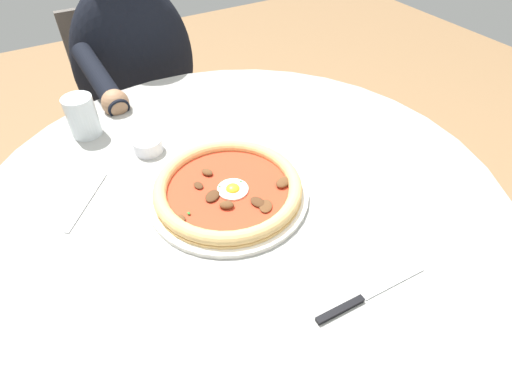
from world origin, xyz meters
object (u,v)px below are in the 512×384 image
Objects in this scene: water_glass at (83,118)px; steak_knife at (358,301)px; fork_utensil at (87,201)px; diner_person at (147,116)px; ramekin_capers at (148,145)px; pizza_on_plate at (228,189)px; cafe_chair_diner at (136,100)px; dining_table at (243,240)px.

steak_knife is at bearing 20.57° from water_glass.
steak_knife is (0.68, 0.26, -0.04)m from water_glass.
fork_utensil is 0.12× the size of diner_person.
diner_person is at bearing 166.13° from ramekin_capers.
pizza_on_plate is 0.33m from steak_knife.
water_glass is (-0.36, -0.19, 0.03)m from pizza_on_plate.
water_glass is 0.18m from ramekin_capers.
pizza_on_plate is 0.24m from ramekin_capers.
fork_utensil is (0.24, -0.06, -0.04)m from water_glass.
water_glass is 0.63m from cafe_chair_diner.
steak_knife is at bearing 1.29° from diner_person.
cafe_chair_diner is at bearing 178.36° from diner_person.
water_glass is (-0.36, -0.22, 0.20)m from dining_table.
steak_knife is at bearing 11.17° from pizza_on_plate.
ramekin_capers is at bearing 121.19° from fork_utensil.
cafe_chair_diner reaches higher than pizza_on_plate.
water_glass is 0.72× the size of fork_utensil.
dining_table is at bearing -0.91° from cafe_chair_diner.
diner_person is 1.38× the size of cafe_chair_diner.
steak_knife is 1.08m from diner_person.
ramekin_capers is (-0.22, -0.12, 0.17)m from dining_table.
diner_person is at bearing 148.48° from water_glass.
ramekin_capers is at bearing 36.71° from water_glass.
water_glass is at bearing -143.29° from ramekin_capers.
pizza_on_plate is at bearing -2.82° from cafe_chair_diner.
water_glass reaches higher than steak_knife.
steak_knife reaches higher than dining_table.
fork_utensil is at bearing -13.77° from water_glass.
cafe_chair_diner is (-0.14, 0.00, -0.00)m from diner_person.
ramekin_capers is (-0.22, -0.09, -0.00)m from pizza_on_plate.
fork_utensil is at bearing -21.36° from cafe_chair_diner.
dining_table is 0.36m from steak_knife.
steak_knife is (0.32, 0.03, 0.16)m from dining_table.
diner_person reaches higher than dining_table.
steak_knife is 1.55× the size of fork_utensil.
water_glass is at bearing -151.95° from pizza_on_plate.
steak_knife is at bearing 0.96° from cafe_chair_diner.
diner_person is (-0.38, 0.23, -0.28)m from water_glass.
pizza_on_plate is 0.38× the size of cafe_chair_diner.
fork_utensil is 0.16× the size of cafe_chair_diner.
pizza_on_plate is 4.97× the size of ramekin_capers.
diner_person is (-0.61, 0.29, -0.23)m from fork_utensil.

